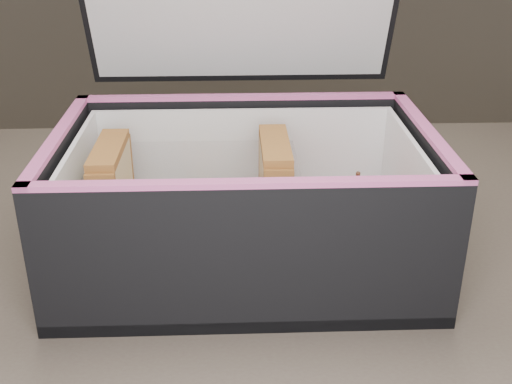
% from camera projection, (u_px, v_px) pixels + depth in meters
% --- Properties ---
extents(kitchen_table, '(1.20, 0.80, 0.75)m').
position_uv_depth(kitchen_table, '(300.00, 360.00, 0.60)').
color(kitchen_table, brown).
rests_on(kitchen_table, ground).
extents(lunch_bag, '(0.32, 0.29, 0.31)m').
position_uv_depth(lunch_bag, '(245.00, 190.00, 0.56)').
color(lunch_bag, black).
rests_on(lunch_bag, kitchen_table).
extents(plastic_tub, '(0.18, 0.13, 0.08)m').
position_uv_depth(plastic_tub, '(195.00, 208.00, 0.57)').
color(plastic_tub, white).
rests_on(plastic_tub, lunch_bag).
extents(sandwich_left, '(0.02, 0.08, 0.09)m').
position_uv_depth(sandwich_left, '(113.00, 196.00, 0.56)').
color(sandwich_left, '#DCBA83').
rests_on(sandwich_left, plastic_tub).
extents(sandwich_right, '(0.02, 0.09, 0.10)m').
position_uv_depth(sandwich_right, '(275.00, 192.00, 0.56)').
color(sandwich_right, '#DCBA83').
rests_on(sandwich_right, plastic_tub).
extents(carrot_sticks, '(0.05, 0.13, 0.03)m').
position_uv_depth(carrot_sticks, '(196.00, 228.00, 0.57)').
color(carrot_sticks, orange).
rests_on(carrot_sticks, plastic_tub).
extents(paper_napkin, '(0.09, 0.09, 0.01)m').
position_uv_depth(paper_napkin, '(352.00, 241.00, 0.58)').
color(paper_napkin, white).
rests_on(paper_napkin, lunch_bag).
extents(red_apple, '(0.07, 0.07, 0.07)m').
position_uv_depth(red_apple, '(355.00, 213.00, 0.56)').
color(red_apple, maroon).
rests_on(red_apple, paper_napkin).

